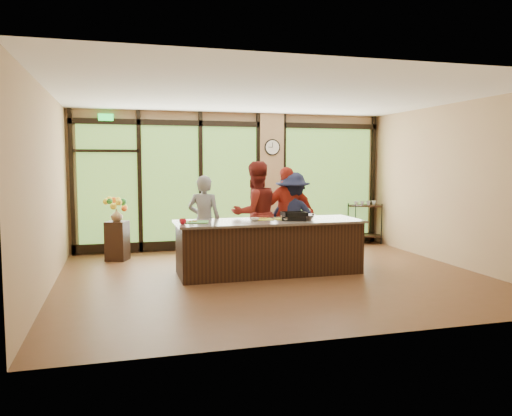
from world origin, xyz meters
TOP-DOWN VIEW (x-y plane):
  - floor at (0.00, 0.00)m, footprint 7.00×7.00m
  - ceiling at (0.00, 0.00)m, footprint 7.00×7.00m
  - back_wall at (0.00, 3.00)m, footprint 7.00×0.00m
  - left_wall at (-3.50, 0.00)m, footprint 0.00×6.00m
  - right_wall at (3.50, 0.00)m, footprint 0.00×6.00m
  - window_wall at (0.16, 2.95)m, footprint 6.90×0.12m
  - island_base at (0.00, 0.30)m, footprint 3.10×1.00m
  - countertop at (0.00, 0.30)m, footprint 3.20×1.10m
  - wall_clock at (0.85, 2.87)m, footprint 0.36×0.04m
  - cook_left at (-0.99, 1.10)m, footprint 0.73×0.62m
  - cook_midleft at (-0.05, 1.03)m, footprint 1.08×0.92m
  - cook_midright at (0.59, 1.02)m, footprint 1.08×0.47m
  - cook_right at (0.68, 1.01)m, footprint 1.28×1.02m
  - roasting_pan at (0.42, 0.21)m, footprint 0.49×0.44m
  - mixing_bowl at (0.66, 0.29)m, footprint 0.45×0.45m
  - cutting_board_left at (-1.27, 0.34)m, footprint 0.50×0.42m
  - cutting_board_center at (-0.09, 0.43)m, footprint 0.38×0.29m
  - cutting_board_right at (0.34, 0.41)m, footprint 0.39×0.30m
  - prep_bowl_near at (-0.26, 0.30)m, footprint 0.21×0.21m
  - prep_bowl_mid at (0.25, 0.17)m, footprint 0.17×0.17m
  - prep_bowl_far at (0.55, 0.69)m, footprint 0.16×0.16m
  - red_ramekin at (-1.50, 0.14)m, footprint 0.14×0.14m
  - flower_stand at (-2.53, 2.19)m, footprint 0.50×0.50m
  - flower_vase at (-2.53, 2.19)m, footprint 0.26×0.26m
  - bar_cart at (3.10, 2.74)m, footprint 0.85×0.69m

SIDE VIEW (x-z plane):
  - floor at x=0.00m, z-range 0.00..0.00m
  - flower_stand at x=-2.53m, z-range 0.00..0.77m
  - island_base at x=0.00m, z-range 0.00..0.88m
  - bar_cart at x=3.10m, z-range 0.10..1.11m
  - cook_left at x=-0.99m, z-range 0.00..1.68m
  - cook_right at x=0.68m, z-range 0.00..1.73m
  - flower_vase at x=-2.53m, z-range 0.77..1.01m
  - countertop at x=0.00m, z-range 0.88..0.92m
  - cook_midright at x=0.59m, z-range 0.00..1.83m
  - cutting_board_center at x=-0.09m, z-range 0.92..0.93m
  - cutting_board_right at x=0.34m, z-range 0.92..0.93m
  - cutting_board_left at x=-1.27m, z-range 0.92..0.93m
  - prep_bowl_far at x=0.55m, z-range 0.92..0.95m
  - prep_bowl_mid at x=0.25m, z-range 0.92..0.97m
  - prep_bowl_near at x=-0.26m, z-range 0.92..0.97m
  - roasting_pan at x=0.42m, z-range 0.92..0.99m
  - mixing_bowl at x=0.66m, z-range 0.92..1.01m
  - red_ramekin at x=-1.50m, z-range 0.92..1.01m
  - cook_midleft at x=-0.05m, z-range 0.00..1.93m
  - window_wall at x=0.16m, z-range -0.11..2.89m
  - back_wall at x=0.00m, z-range -2.00..5.00m
  - left_wall at x=-3.50m, z-range -1.50..4.50m
  - right_wall at x=3.50m, z-range -1.50..4.50m
  - wall_clock at x=0.85m, z-range 2.07..2.43m
  - ceiling at x=0.00m, z-range 3.00..3.00m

